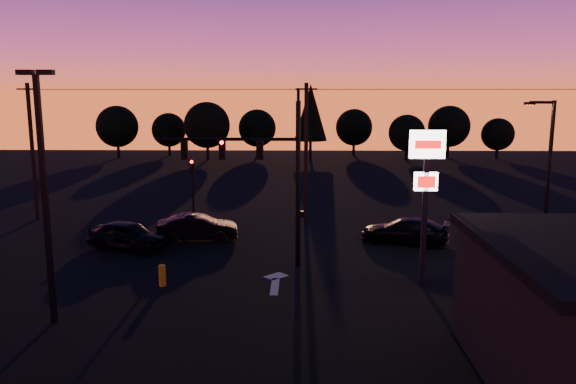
% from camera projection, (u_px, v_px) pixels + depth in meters
% --- Properties ---
extents(ground, '(120.00, 120.00, 0.00)m').
position_uv_depth(ground, '(262.00, 295.00, 23.57)').
color(ground, black).
rests_on(ground, ground).
extents(lane_arrow, '(1.20, 3.10, 0.01)m').
position_uv_depth(lane_arrow, '(275.00, 281.00, 25.20)').
color(lane_arrow, beige).
rests_on(lane_arrow, ground).
extents(traffic_signal_mast, '(6.79, 0.52, 8.58)m').
position_uv_depth(traffic_signal_mast, '(264.00, 166.00, 26.64)').
color(traffic_signal_mast, black).
rests_on(traffic_signal_mast, ground).
extents(secondary_signal, '(0.30, 0.31, 4.35)m').
position_uv_depth(secondary_signal, '(193.00, 184.00, 34.47)').
color(secondary_signal, black).
rests_on(secondary_signal, ground).
extents(parking_lot_light, '(1.25, 0.30, 9.14)m').
position_uv_depth(parking_lot_light, '(44.00, 181.00, 19.84)').
color(parking_lot_light, black).
rests_on(parking_lot_light, ground).
extents(pylon_sign, '(1.50, 0.28, 6.80)m').
position_uv_depth(pylon_sign, '(426.00, 174.00, 24.05)').
color(pylon_sign, black).
rests_on(pylon_sign, ground).
extents(streetlight, '(1.55, 0.35, 8.00)m').
position_uv_depth(streetlight, '(547.00, 173.00, 27.94)').
color(streetlight, black).
rests_on(streetlight, ground).
extents(utility_pole_0, '(1.40, 0.26, 9.00)m').
position_uv_depth(utility_pole_0, '(32.00, 151.00, 36.86)').
color(utility_pole_0, black).
rests_on(utility_pole_0, ground).
extents(utility_pole_1, '(1.40, 0.26, 9.00)m').
position_uv_depth(utility_pole_1, '(306.00, 151.00, 36.51)').
color(utility_pole_1, black).
rests_on(utility_pole_1, ground).
extents(power_wires, '(36.00, 1.22, 0.07)m').
position_uv_depth(power_wires, '(306.00, 90.00, 35.82)').
color(power_wires, black).
rests_on(power_wires, ground).
extents(bollard, '(0.31, 0.31, 0.94)m').
position_uv_depth(bollard, '(162.00, 275.00, 24.57)').
color(bollard, gold).
rests_on(bollard, ground).
extents(tree_0, '(5.36, 5.36, 6.74)m').
position_uv_depth(tree_0, '(117.00, 127.00, 72.51)').
color(tree_0, black).
rests_on(tree_0, ground).
extents(tree_1, '(4.54, 4.54, 5.71)m').
position_uv_depth(tree_1, '(169.00, 130.00, 75.45)').
color(tree_1, black).
rests_on(tree_1, ground).
extents(tree_2, '(5.77, 5.78, 7.26)m').
position_uv_depth(tree_2, '(207.00, 125.00, 70.25)').
color(tree_2, black).
rests_on(tree_2, ground).
extents(tree_3, '(4.95, 4.95, 6.22)m').
position_uv_depth(tree_3, '(257.00, 128.00, 74.18)').
color(tree_3, black).
rests_on(tree_3, ground).
extents(tree_4, '(4.18, 4.18, 9.50)m').
position_uv_depth(tree_4, '(311.00, 112.00, 70.72)').
color(tree_4, black).
rests_on(tree_4, ground).
extents(tree_5, '(4.95, 4.95, 6.22)m').
position_uv_depth(tree_5, '(354.00, 127.00, 75.90)').
color(tree_5, black).
rests_on(tree_5, ground).
extents(tree_6, '(4.54, 4.54, 5.71)m').
position_uv_depth(tree_6, '(407.00, 133.00, 69.94)').
color(tree_6, black).
rests_on(tree_6, ground).
extents(tree_7, '(5.36, 5.36, 6.74)m').
position_uv_depth(tree_7, '(449.00, 126.00, 72.66)').
color(tree_7, black).
rests_on(tree_7, ground).
extents(tree_8, '(4.12, 4.12, 5.19)m').
position_uv_depth(tree_8, '(498.00, 134.00, 71.73)').
color(tree_8, black).
rests_on(tree_8, ground).
extents(car_left, '(4.88, 3.37, 1.54)m').
position_uv_depth(car_left, '(128.00, 235.00, 30.28)').
color(car_left, black).
rests_on(car_left, ground).
extents(car_mid, '(4.72, 2.13, 1.50)m').
position_uv_depth(car_mid, '(197.00, 227.00, 32.15)').
color(car_mid, black).
rests_on(car_mid, ground).
extents(car_right, '(5.30, 3.52, 1.43)m').
position_uv_depth(car_right, '(405.00, 231.00, 31.56)').
color(car_right, black).
rests_on(car_right, ground).
extents(suv_parked, '(2.85, 5.58, 1.51)m').
position_uv_depth(suv_parked, '(531.00, 300.00, 20.90)').
color(suv_parked, black).
rests_on(suv_parked, ground).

